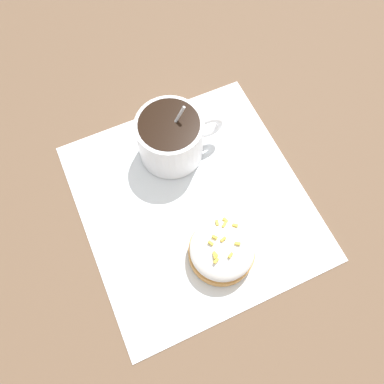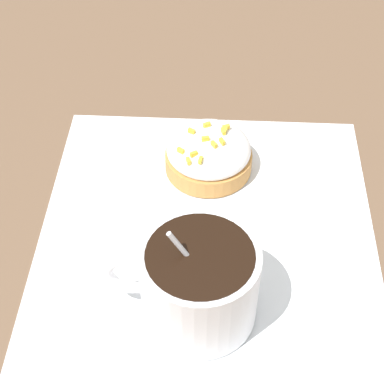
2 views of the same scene
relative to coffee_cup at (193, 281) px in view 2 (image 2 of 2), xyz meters
The scene contains 4 objects.
ground_plane 0.09m from the coffee_cup, ahead, with size 3.00×3.00×0.00m, color brown.
paper_napkin 0.09m from the coffee_cup, ahead, with size 0.33×0.32×0.00m.
coffee_cup is the anchor object (origin of this frame).
frosted_pastry 0.17m from the coffee_cup, ahead, with size 0.09×0.09×0.05m.
Camera 2 is at (-0.38, -0.02, 0.45)m, focal length 60.00 mm.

